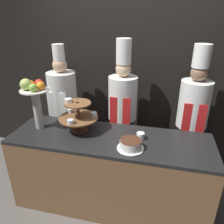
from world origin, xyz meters
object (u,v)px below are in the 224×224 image
Objects in this scene: fruit_pedestal at (35,95)px; cake_round at (131,144)px; chef_center_right at (192,113)px; chef_center_left at (123,107)px; cup_white at (141,136)px; tiered_stand at (78,115)px; chef_left at (63,104)px.

fruit_pedestal is 2.21× the size of cake_round.
fruit_pedestal is 0.32× the size of chef_center_right.
fruit_pedestal is 0.32× the size of chef_center_left.
chef_center_left is at bearing 116.87° from cup_white.
chef_center_left is at bearing 56.60° from tiered_stand.
chef_left is at bearing 127.94° from tiered_stand.
fruit_pedestal is 7.03× the size of cup_white.
chef_center_right is (0.56, 0.60, 0.05)m from cup_white.
tiered_stand is 0.75m from chef_left.
chef_center_right reaches higher than tiered_stand.
chef_center_right is (0.63, 0.80, 0.04)m from cake_round.
chef_center_left reaches higher than cake_round.
tiered_stand reaches higher than cup_white.
chef_left reaches higher than cake_round.
chef_center_left reaches higher than chef_left.
cup_white is 1.29m from chef_left.
tiered_stand is 0.24× the size of chef_left.
fruit_pedestal is (-0.47, -0.04, 0.20)m from tiered_stand.
chef_left is at bearing -180.00° from chef_center_right.
tiered_stand is 0.70m from cup_white.
chef_center_left is 1.02× the size of chef_center_right.
chef_center_left reaches higher than tiered_stand.
chef_center_right reaches higher than fruit_pedestal.
chef_center_left is 0.86m from chef_center_right.
chef_left is 0.95× the size of chef_center_left.
cake_round is at bearing -20.13° from tiered_stand.
cup_white is (1.15, 0.01, -0.36)m from fruit_pedestal.
fruit_pedestal is 1.15m from cake_round.
fruit_pedestal is at bearing -91.52° from chef_left.
cake_round reaches higher than cup_white.
chef_left is (0.02, 0.62, -0.34)m from fruit_pedestal.
chef_left is at bearing 88.48° from fruit_pedestal.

